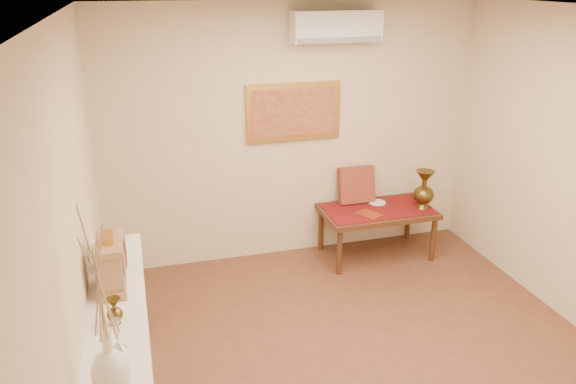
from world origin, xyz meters
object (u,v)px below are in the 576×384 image
object	(u,v)px
white_vase	(103,311)
display_ledge	(124,366)
mantel_clock	(112,265)
low_table	(377,215)
brass_urn_tall	(424,185)
wooden_chest	(114,250)

from	to	relation	value
white_vase	display_ledge	bearing A→B (deg)	89.81
display_ledge	mantel_clock	xyz separation A→B (m)	(-0.01, 0.18, 0.66)
display_ledge	low_table	size ratio (longest dim) A/B	1.68
brass_urn_tall	wooden_chest	distance (m)	3.41
wooden_chest	mantel_clock	bearing A→B (deg)	-91.33
wooden_chest	low_table	distance (m)	3.07
white_vase	display_ledge	size ratio (longest dim) A/B	0.49
wooden_chest	low_table	bearing A→B (deg)	27.12
brass_urn_tall	wooden_chest	world-z (taller)	wooden_chest
white_vase	mantel_clock	size ratio (longest dim) A/B	2.41
brass_urn_tall	mantel_clock	bearing A→B (deg)	-153.23
mantel_clock	brass_urn_tall	bearing A→B (deg)	26.77
mantel_clock	low_table	xyz separation A→B (m)	(2.68, 1.70, -0.67)
display_ledge	wooden_chest	world-z (taller)	wooden_chest
brass_urn_tall	display_ledge	xyz separation A→B (m)	(-3.16, -1.78, -0.32)
brass_urn_tall	low_table	xyz separation A→B (m)	(-0.48, 0.10, -0.33)
display_ledge	wooden_chest	size ratio (longest dim) A/B	8.28
wooden_chest	display_ledge	bearing A→B (deg)	-90.22
white_vase	mantel_clock	world-z (taller)	white_vase
brass_urn_tall	wooden_chest	size ratio (longest dim) A/B	2.08
display_ledge	low_table	bearing A→B (deg)	35.10
white_vase	wooden_chest	world-z (taller)	white_vase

